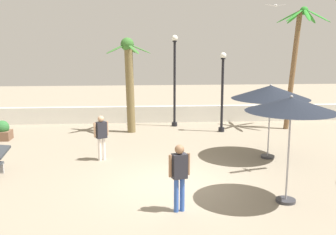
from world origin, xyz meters
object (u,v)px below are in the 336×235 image
(lamp_post_1, at_px, (175,78))
(guest_0, at_px, (179,171))
(seagull_0, at_px, (276,5))
(palm_tree_0, at_px, (129,75))
(patio_umbrella_2, at_px, (271,92))
(palm_tree_1, at_px, (297,52))
(planter, at_px, (2,131))
(lamp_post_0, at_px, (222,90))
(guest_1, at_px, (101,134))
(patio_umbrella_0, at_px, (291,106))

(lamp_post_1, height_order, guest_0, lamp_post_1)
(seagull_0, bearing_deg, palm_tree_0, -153.49)
(guest_0, distance_m, seagull_0, 15.61)
(patio_umbrella_2, distance_m, palm_tree_1, 5.72)
(planter, bearing_deg, palm_tree_1, 5.63)
(palm_tree_0, relative_size, lamp_post_0, 1.18)
(seagull_0, distance_m, planter, 15.61)
(lamp_post_0, height_order, planter, lamp_post_0)
(guest_0, relative_size, seagull_0, 1.48)
(lamp_post_0, distance_m, lamp_post_1, 2.58)
(lamp_post_0, height_order, guest_0, lamp_post_0)
(guest_1, bearing_deg, planter, 143.43)
(patio_umbrella_2, height_order, lamp_post_1, lamp_post_1)
(guest_0, bearing_deg, palm_tree_1, 55.04)
(palm_tree_0, height_order, guest_0, palm_tree_0)
(guest_0, height_order, guest_1, guest_0)
(palm_tree_1, xyz_separation_m, guest_1, (-8.81, -4.69, -2.73))
(palm_tree_0, relative_size, guest_0, 2.55)
(patio_umbrella_2, xyz_separation_m, palm_tree_1, (2.79, 4.82, 1.30))
(patio_umbrella_0, xyz_separation_m, palm_tree_0, (-4.27, 8.72, 0.11))
(palm_tree_0, xyz_separation_m, lamp_post_1, (2.21, 1.21, -0.25))
(lamp_post_1, bearing_deg, guest_0, -94.46)
(lamp_post_0, relative_size, guest_1, 2.29)
(lamp_post_0, relative_size, lamp_post_1, 0.82)
(seagull_0, bearing_deg, guest_0, -116.95)
(palm_tree_0, xyz_separation_m, palm_tree_1, (7.90, 0.19, 1.01))
(patio_umbrella_0, xyz_separation_m, lamp_post_1, (-2.06, 9.93, -0.13))
(patio_umbrella_0, height_order, lamp_post_1, lamp_post_1)
(patio_umbrella_2, distance_m, lamp_post_1, 6.52)
(palm_tree_1, bearing_deg, seagull_0, 87.26)
(patio_umbrella_0, relative_size, guest_1, 1.76)
(palm_tree_0, bearing_deg, seagull_0, 26.51)
(guest_1, bearing_deg, palm_tree_0, 78.56)
(patio_umbrella_2, relative_size, lamp_post_0, 0.75)
(guest_1, bearing_deg, patio_umbrella_0, -39.17)
(palm_tree_0, distance_m, seagull_0, 9.68)
(palm_tree_1, xyz_separation_m, seagull_0, (0.18, 3.85, 2.47))
(palm_tree_0, xyz_separation_m, planter, (-5.46, -1.13, -2.31))
(guest_1, distance_m, seagull_0, 13.45)
(patio_umbrella_0, bearing_deg, patio_umbrella_2, 78.43)
(patio_umbrella_0, height_order, lamp_post_0, lamp_post_0)
(palm_tree_0, height_order, lamp_post_1, lamp_post_1)
(palm_tree_1, bearing_deg, patio_umbrella_2, -120.09)
(patio_umbrella_0, height_order, guest_0, patio_umbrella_0)
(palm_tree_1, relative_size, lamp_post_1, 1.29)
(seagull_0, bearing_deg, guest_1, -136.50)
(patio_umbrella_0, relative_size, lamp_post_0, 0.77)
(patio_umbrella_0, relative_size, palm_tree_1, 0.49)
(patio_umbrella_2, bearing_deg, palm_tree_1, 59.91)
(patio_umbrella_2, bearing_deg, patio_umbrella_0, -101.57)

